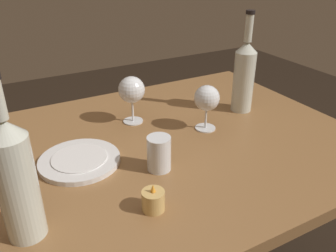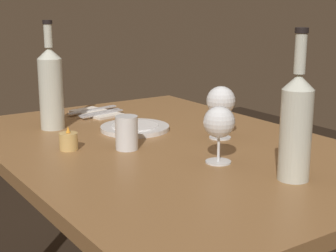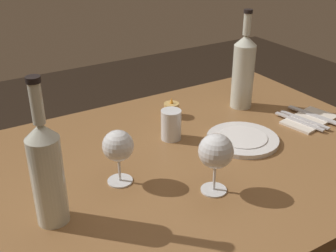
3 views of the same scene
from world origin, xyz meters
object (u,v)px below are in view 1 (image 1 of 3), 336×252
(wine_glass_right, at_px, (132,91))
(wine_bottle, at_px, (244,75))
(wine_glass_left, at_px, (207,99))
(water_tumbler, at_px, (159,155))
(votive_candle, at_px, (153,201))
(wine_bottle_second, at_px, (16,179))
(dinner_plate, at_px, (80,160))

(wine_glass_right, xyz_separation_m, wine_bottle, (-0.38, 0.10, 0.02))
(wine_glass_left, distance_m, wine_bottle, 0.21)
(water_tumbler, xyz_separation_m, votive_candle, (0.09, 0.14, -0.02))
(votive_candle, bearing_deg, water_tumbler, -122.00)
(wine_bottle_second, relative_size, dinner_plate, 1.57)
(wine_bottle, distance_m, dinner_plate, 0.63)
(water_tumbler, relative_size, dinner_plate, 0.43)
(water_tumbler, height_order, votive_candle, water_tumbler)
(wine_glass_left, relative_size, water_tumbler, 1.56)
(wine_bottle_second, xyz_separation_m, dinner_plate, (-0.17, -0.21, -0.13))
(wine_bottle_second, xyz_separation_m, votive_candle, (-0.26, 0.06, -0.11))
(wine_glass_left, bearing_deg, wine_bottle, -162.42)
(wine_glass_left, relative_size, wine_bottle_second, 0.43)
(wine_bottle, bearing_deg, wine_glass_right, -14.29)
(wine_glass_left, xyz_separation_m, wine_bottle_second, (0.58, 0.21, 0.03))
(wine_glass_left, xyz_separation_m, wine_glass_right, (0.18, -0.16, 0.01))
(water_tumbler, relative_size, votive_candle, 1.41)
(wine_glass_left, relative_size, wine_bottle, 0.42)
(votive_candle, distance_m, dinner_plate, 0.28)
(water_tumbler, bearing_deg, dinner_plate, -36.28)
(wine_glass_left, distance_m, wine_bottle_second, 0.62)
(wine_glass_left, relative_size, dinner_plate, 0.67)
(wine_glass_right, distance_m, votive_candle, 0.46)
(water_tumbler, bearing_deg, wine_bottle, -155.75)
(wine_glass_left, height_order, wine_glass_right, wine_glass_right)
(wine_bottle_second, distance_m, dinner_plate, 0.30)
(wine_bottle, height_order, dinner_plate, wine_bottle)
(water_tumbler, bearing_deg, votive_candle, 58.00)
(wine_bottle_second, bearing_deg, dinner_plate, -128.51)
(wine_bottle, distance_m, votive_candle, 0.62)
(wine_glass_left, xyz_separation_m, water_tumbler, (0.24, 0.13, -0.06))
(wine_bottle_second, height_order, votive_candle, wine_bottle_second)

